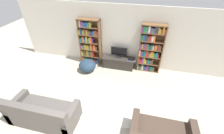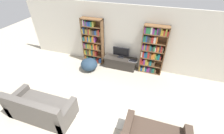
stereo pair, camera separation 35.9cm
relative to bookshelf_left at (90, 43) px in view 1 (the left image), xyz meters
The scene contains 9 objects.
wall_back 1.31m from the bookshelf_left, ahead, with size 8.80×0.06×2.60m.
bookshelf_left is the anchor object (origin of this frame).
bookshelf_right 2.54m from the bookshelf_left, ahead, with size 0.92×0.30×2.01m.
tv_stand 1.50m from the bookshelf_left, ahead, with size 1.39×0.47×0.48m.
television 1.33m from the bookshelf_left, ahead, with size 0.69×0.16×0.47m.
laptop 1.93m from the bookshelf_left, ahead, with size 0.34×0.21×0.03m.
area_rug 2.70m from the bookshelf_left, 59.41° to the right, with size 2.03×1.68×0.02m.
couch_left_sectional 3.37m from the bookshelf_left, 93.95° to the right, with size 1.93×0.88×0.92m.
beanbag_ottoman 0.99m from the bookshelf_left, 82.88° to the right, with size 0.71×0.71×0.50m, color #23384C.
Camera 1 is at (1.06, -1.41, 3.87)m, focal length 24.00 mm.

